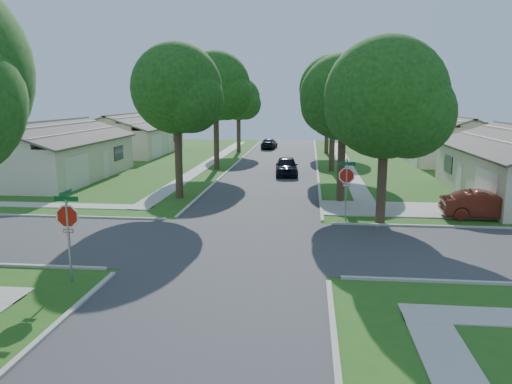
{
  "coord_description": "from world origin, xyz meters",
  "views": [
    {
      "loc": [
        2.88,
        -19.33,
        5.86
      ],
      "look_at": [
        0.5,
        2.92,
        1.6
      ],
      "focal_mm": 35.0,
      "sensor_mm": 36.0,
      "label": 1
    }
  ],
  "objects": [
    {
      "name": "ground",
      "position": [
        0.0,
        0.0,
        0.0
      ],
      "size": [
        100.0,
        100.0,
        0.0
      ],
      "primitive_type": "plane",
      "color": "#225C19",
      "rests_on": "ground"
    },
    {
      "name": "tree_ne_corner",
      "position": [
        6.36,
        4.21,
        5.59
      ],
      "size": [
        5.8,
        5.6,
        8.66
      ],
      "color": "#38281C",
      "rests_on": "ground"
    },
    {
      "name": "stop_sign_ne",
      "position": [
        4.7,
        4.7,
        2.03
      ],
      "size": [
        1.05,
        0.8,
        2.98
      ],
      "color": "gray",
      "rests_on": "ground"
    },
    {
      "name": "tree_w_mid",
      "position": [
        -4.64,
        21.01,
        6.49
      ],
      "size": [
        5.8,
        5.6,
        9.56
      ],
      "color": "#38281C",
      "rests_on": "ground"
    },
    {
      "name": "house_nw_far",
      "position": [
        -15.99,
        32.0,
        1.52
      ],
      "size": [
        8.42,
        13.6,
        4.23
      ],
      "color": "beige",
      "rests_on": "ground"
    },
    {
      "name": "car_curb_east",
      "position": [
        1.2,
        18.3,
        0.71
      ],
      "size": [
        1.93,
        4.26,
        1.42
      ],
      "primitive_type": "imported",
      "rotation": [
        0.0,
        0.0,
        0.06
      ],
      "color": "black",
      "rests_on": "ground"
    },
    {
      "name": "house_nw_near",
      "position": [
        -15.99,
        15.0,
        1.52
      ],
      "size": [
        8.42,
        13.6,
        4.23
      ],
      "color": "beige",
      "rests_on": "ground"
    },
    {
      "name": "tree_e_far",
      "position": [
        4.75,
        34.01,
        5.98
      ],
      "size": [
        5.17,
        5.0,
        8.72
      ],
      "color": "#38281C",
      "rests_on": "ground"
    },
    {
      "name": "tree_w_near",
      "position": [
        -4.64,
        9.01,
        6.12
      ],
      "size": [
        5.38,
        5.2,
        8.97
      ],
      "color": "#38281C",
      "rests_on": "ground"
    },
    {
      "name": "sidewalk_nw",
      "position": [
        -6.1,
        26.0,
        0.02
      ],
      "size": [
        1.2,
        40.0,
        0.04
      ],
      "primitive_type": "cube",
      "color": "#9E9B91",
      "rests_on": "ground"
    },
    {
      "name": "house_ne_far",
      "position": [
        15.99,
        29.0,
        1.52
      ],
      "size": [
        8.42,
        13.6,
        4.23
      ],
      "color": "beige",
      "rests_on": "ground"
    },
    {
      "name": "stop_sign_sw",
      "position": [
        -4.7,
        -4.7,
        2.03
      ],
      "size": [
        1.05,
        0.8,
        2.98
      ],
      "color": "gray",
      "rests_on": "ground"
    },
    {
      "name": "driveway",
      "position": [
        7.9,
        7.1,
        0.03
      ],
      "size": [
        8.8,
        3.6,
        0.05
      ],
      "primitive_type": "cube",
      "color": "#9E9B91",
      "rests_on": "ground"
    },
    {
      "name": "tree_e_mid",
      "position": [
        4.76,
        21.01,
        6.25
      ],
      "size": [
        5.59,
        5.4,
        9.21
      ],
      "color": "#38281C",
      "rests_on": "ground"
    },
    {
      "name": "tree_e_near",
      "position": [
        4.75,
        9.01,
        5.64
      ],
      "size": [
        4.97,
        4.8,
        8.28
      ],
      "color": "#38281C",
      "rests_on": "ground"
    },
    {
      "name": "car_driveway",
      "position": [
        11.5,
        5.5,
        0.68
      ],
      "size": [
        4.2,
        1.62,
        1.37
      ],
      "primitive_type": "imported",
      "rotation": [
        0.0,
        0.0,
        1.53
      ],
      "color": "#5A1E12",
      "rests_on": "ground"
    },
    {
      "name": "car_curb_west",
      "position": [
        -1.75,
        38.24,
        0.58
      ],
      "size": [
        1.83,
        4.06,
        1.16
      ],
      "primitive_type": "imported",
      "rotation": [
        0.0,
        0.0,
        3.09
      ],
      "color": "black",
      "rests_on": "ground"
    },
    {
      "name": "tree_w_far",
      "position": [
        -4.65,
        34.01,
        5.51
      ],
      "size": [
        4.76,
        4.6,
        8.04
      ],
      "color": "#38281C",
      "rests_on": "ground"
    },
    {
      "name": "sidewalk_ne",
      "position": [
        6.1,
        26.0,
        0.02
      ],
      "size": [
        1.2,
        40.0,
        0.04
      ],
      "primitive_type": "cube",
      "color": "#9E9B91",
      "rests_on": "ground"
    },
    {
      "name": "road_ns",
      "position": [
        0.0,
        0.0,
        0.0
      ],
      "size": [
        7.0,
        100.0,
        0.02
      ],
      "primitive_type": "cube",
      "color": "#333335",
      "rests_on": "ground"
    }
  ]
}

